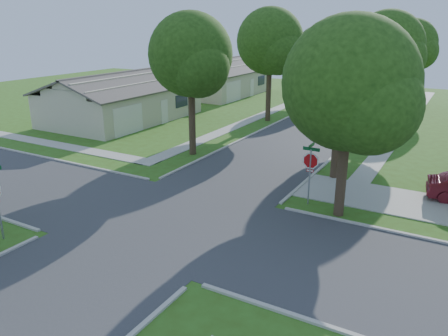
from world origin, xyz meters
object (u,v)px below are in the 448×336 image
(tree_w_far, at_px, (318,49))
(car_curb_west, at_px, (344,89))
(tree_e_near, at_px, (343,75))
(car_curb_east, at_px, (368,98))
(house_nw_far, at_px, (220,82))
(stop_sign_ne, at_px, (310,163))
(tree_ne_corner, at_px, (351,90))
(tree_e_mid, at_px, (387,51))
(tree_w_near, at_px, (191,59))
(tree_w_mid, at_px, (271,45))
(house_nw_near, at_px, (123,103))
(tree_e_far, at_px, (411,47))

(tree_w_far, xyz_separation_m, car_curb_west, (1.76, 5.54, -4.87))
(tree_e_near, xyz_separation_m, car_curb_east, (-3.55, 24.54, -4.93))
(tree_e_near, distance_m, tree_w_far, 26.71)
(car_curb_east, bearing_deg, house_nw_far, -178.54)
(stop_sign_ne, height_order, car_curb_west, stop_sign_ne)
(tree_e_near, distance_m, car_curb_east, 25.28)
(stop_sign_ne, relative_size, house_nw_far, 0.22)
(tree_e_near, distance_m, tree_ne_corner, 5.06)
(tree_e_mid, height_order, house_nw_far, tree_e_mid)
(tree_w_near, bearing_deg, stop_sign_ne, -24.74)
(tree_w_mid, height_order, tree_w_far, tree_w_mid)
(tree_w_near, height_order, house_nw_near, tree_w_near)
(house_nw_near, height_order, car_curb_east, house_nw_near)
(house_nw_near, bearing_deg, car_curb_west, 61.91)
(house_nw_near, bearing_deg, car_curb_east, 47.17)
(tree_e_near, distance_m, car_curb_west, 31.87)
(tree_e_near, bearing_deg, house_nw_near, 163.89)
(tree_w_near, distance_m, tree_w_far, 25.01)
(tree_e_near, height_order, tree_w_mid, tree_w_mid)
(tree_e_near, relative_size, house_nw_far, 0.61)
(tree_w_near, height_order, car_curb_east, tree_w_near)
(car_curb_east, bearing_deg, tree_ne_corner, -83.70)
(tree_e_mid, bearing_deg, stop_sign_ne, -90.20)
(tree_w_far, bearing_deg, stop_sign_ne, -72.30)
(tree_ne_corner, xyz_separation_m, house_nw_far, (-22.35, 27.79, -4.08))
(car_curb_east, bearing_deg, stop_sign_ne, -86.76)
(tree_w_far, xyz_separation_m, house_nw_near, (-11.34, -19.01, -3.99))
(tree_e_far, relative_size, car_curb_east, 2.08)
(tree_e_near, relative_size, tree_w_mid, 0.87)
(tree_e_mid, height_order, tree_w_far, tree_e_mid)
(tree_ne_corner, bearing_deg, tree_w_mid, 123.22)
(tree_w_far, relative_size, house_nw_far, 0.59)
(tree_e_near, bearing_deg, tree_w_near, 180.00)
(tree_w_near, bearing_deg, house_nw_near, 152.17)
(tree_e_far, distance_m, tree_w_mid, 16.05)
(tree_e_near, xyz_separation_m, house_nw_near, (-20.74, 5.99, -4.13))
(tree_w_mid, xyz_separation_m, house_nw_near, (-11.35, -6.01, -4.97))
(stop_sign_ne, height_order, tree_e_far, tree_e_far)
(tree_e_mid, bearing_deg, car_curb_east, 105.85)
(tree_w_near, distance_m, house_nw_near, 13.63)
(tree_e_near, height_order, car_curb_west, tree_e_near)
(car_curb_west, bearing_deg, house_nw_near, 54.30)
(tree_w_mid, height_order, tree_ne_corner, tree_w_mid)
(tree_e_far, bearing_deg, tree_e_near, -90.00)
(tree_w_near, distance_m, car_curb_east, 25.79)
(tree_e_near, xyz_separation_m, car_curb_west, (-7.64, 30.54, -5.01))
(tree_w_near, bearing_deg, tree_e_mid, 51.92)
(tree_w_far, relative_size, car_curb_west, 1.85)
(house_nw_far, bearing_deg, stop_sign_ne, -52.84)
(tree_w_mid, distance_m, car_curb_east, 14.99)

